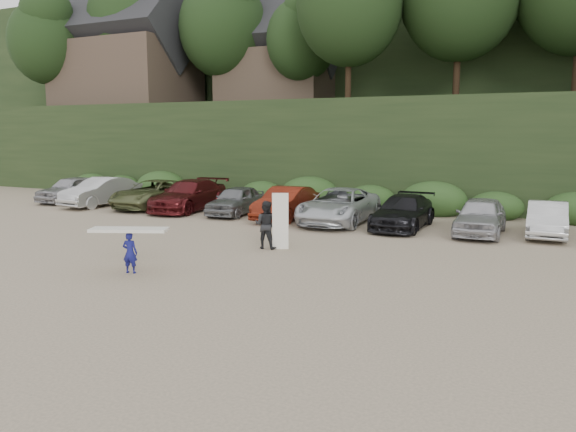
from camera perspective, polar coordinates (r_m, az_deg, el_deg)
The scene contains 5 objects.
ground at distance 16.38m, azimuth -0.79°, elevation -6.19°, with size 120.00×120.00×0.00m, color tan.
hillside_backdrop at distance 51.12m, azimuth 17.98°, elevation 16.09°, with size 90.00×41.50×28.00m.
parked_cars at distance 25.67m, azimuth 7.53°, elevation 0.87°, with size 39.75×6.19×1.62m.
child_surfer at distance 17.25m, azimuth -15.80°, elevation -2.62°, with size 2.33×1.48×1.36m.
adult_surfer at distance 20.10m, azimuth -2.13°, elevation -0.86°, with size 1.33×0.73×2.04m.
Camera 1 is at (7.09, -14.17, 4.17)m, focal length 35.00 mm.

